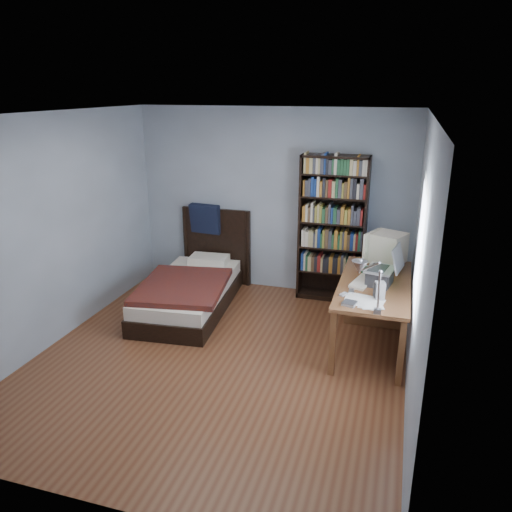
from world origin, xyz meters
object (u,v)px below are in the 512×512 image
(desk_lamp, at_px, (363,272))
(soda_can, at_px, (364,270))
(speaker, at_px, (380,291))
(bookshelf, at_px, (332,229))
(desk, at_px, (376,293))
(bed, at_px, (192,288))
(laptop, at_px, (382,274))
(crt_monitor, at_px, (386,248))
(keyboard, at_px, (362,282))

(desk_lamp, height_order, soda_can, desk_lamp)
(speaker, distance_m, bookshelf, 1.75)
(desk_lamp, xyz_separation_m, soda_can, (-0.08, 1.38, -0.48))
(soda_can, relative_size, bookshelf, 0.06)
(desk, distance_m, desk_lamp, 1.85)
(desk, relative_size, bed, 0.79)
(laptop, relative_size, bookshelf, 0.23)
(crt_monitor, relative_size, speaker, 2.74)
(desk, relative_size, keyboard, 3.92)
(desk_lamp, bearing_deg, keyboard, 93.89)
(bed, bearing_deg, soda_can, -4.20)
(crt_monitor, distance_m, desk_lamp, 1.70)
(desk_lamp, xyz_separation_m, bookshelf, (-0.59, 2.34, -0.30))
(desk, height_order, speaker, speaker)
(bed, bearing_deg, keyboard, -10.66)
(laptop, bearing_deg, speaker, -88.90)
(crt_monitor, bearing_deg, bookshelf, 137.13)
(soda_can, bearing_deg, desk, 63.43)
(bookshelf, bearing_deg, desk_lamp, -75.83)
(speaker, bearing_deg, desk_lamp, -117.04)
(speaker, bearing_deg, laptop, 73.63)
(laptop, bearing_deg, keyboard, -174.20)
(desk, xyz_separation_m, desk_lamp, (-0.05, -1.64, 0.85))
(desk_lamp, distance_m, bookshelf, 2.43)
(desk, height_order, laptop, laptop)
(laptop, distance_m, keyboard, 0.22)
(bed, bearing_deg, desk_lamp, -34.12)
(desk_lamp, relative_size, speaker, 3.68)
(soda_can, distance_m, bed, 2.26)
(laptop, height_order, speaker, laptop)
(laptop, height_order, desk_lamp, desk_lamp)
(bookshelf, bearing_deg, laptop, -59.31)
(laptop, distance_m, desk_lamp, 1.22)
(desk, xyz_separation_m, crt_monitor, (0.07, 0.03, 0.56))
(keyboard, bearing_deg, crt_monitor, 83.92)
(crt_monitor, xyz_separation_m, speaker, (0.00, -0.93, -0.15))
(speaker, relative_size, soda_can, 1.55)
(speaker, distance_m, soda_can, 0.67)
(keyboard, xyz_separation_m, bookshelf, (-0.51, 1.21, 0.22))
(soda_can, bearing_deg, speaker, -72.16)
(desk_lamp, bearing_deg, speaker, 80.43)
(crt_monitor, bearing_deg, keyboard, -110.09)
(laptop, height_order, soda_can, laptop)
(desk, height_order, keyboard, keyboard)
(crt_monitor, distance_m, speaker, 0.94)
(desk_lamp, height_order, keyboard, desk_lamp)
(laptop, xyz_separation_m, bookshelf, (-0.71, 1.19, 0.12))
(crt_monitor, bearing_deg, speaker, -89.94)
(bookshelf, bearing_deg, soda_can, -61.97)
(crt_monitor, xyz_separation_m, desk_lamp, (-0.12, -1.67, 0.29))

